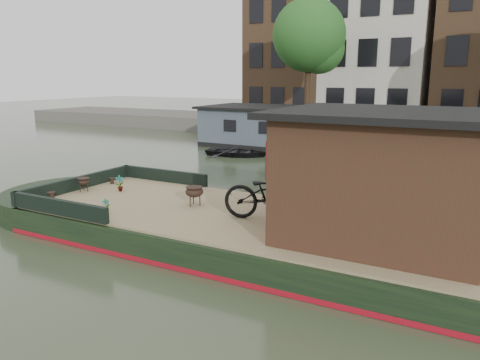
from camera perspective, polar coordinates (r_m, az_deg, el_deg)
The scene contains 18 objects.
ground at distance 10.29m, azimuth 4.41°, elevation -8.40°, with size 120.00×120.00×0.00m, color #293622.
houseboat_hull at distance 10.78m, azimuth -2.07°, elevation -5.85°, with size 14.01×4.02×0.60m.
houseboat_deck at distance 10.09m, azimuth 4.47°, elevation -5.08°, with size 11.80×3.80×0.05m, color #8E7F57.
bow_bulwark at distance 12.87m, azimuth -16.56°, elevation -0.77°, with size 3.00×4.00×0.35m.
cabin at distance 9.14m, azimuth 17.21°, elevation 0.64°, with size 4.00×3.50×2.42m.
bicycle at distance 9.91m, azimuth 4.11°, elevation -1.80°, with size 0.76×2.19×1.15m, color black.
potted_plant_a at distance 12.92m, azimuth -14.44°, elevation -0.40°, with size 0.23×0.16×0.44m, color #9C612C.
potted_plant_d at distance 11.64m, azimuth 6.49°, elevation -1.16°, with size 0.32×0.32×0.56m, color brown.
potted_plant_e at distance 10.91m, azimuth -16.00°, elevation -3.10°, with size 0.18×0.12×0.34m, color #9F5B2E.
brazier_front at distance 11.20m, azimuth -5.58°, elevation -1.96°, with size 0.43×0.43×0.46m, color black, non-canonical shape.
brazier_rear at distance 13.18m, azimuth -18.51°, elevation -0.55°, with size 0.35×0.35×0.37m, color black, non-canonical shape.
bollard_port at distance 13.92m, azimuth -15.33°, elevation -0.08°, with size 0.16×0.16×0.18m, color black.
bollard_stbd at distance 12.53m, azimuth -21.99°, elevation -1.84°, with size 0.19×0.19×0.22m, color black.
dinghy at distance 22.08m, azimuth -0.31°, elevation 3.78°, with size 2.15×3.02×0.62m, color black.
far_houseboat at distance 23.28m, azimuth 18.81°, elevation 5.20°, with size 20.40×4.40×2.11m.
quay at distance 29.73m, azimuth 20.95°, elevation 5.49°, with size 60.00×6.00×0.90m, color #47443F.
townhouse_row at distance 36.73m, azimuth 23.76°, elevation 18.13°, with size 27.25×8.00×16.50m.
tree_left at distance 29.77m, azimuth 8.70°, elevation 16.68°, with size 4.40×4.40×7.40m.
Camera 1 is at (3.89, -8.79, 3.67)m, focal length 35.00 mm.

